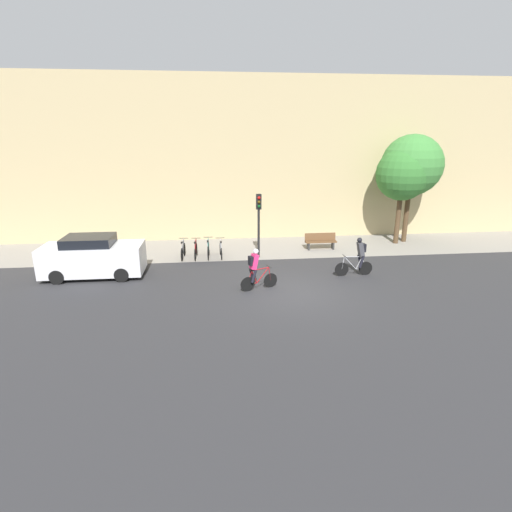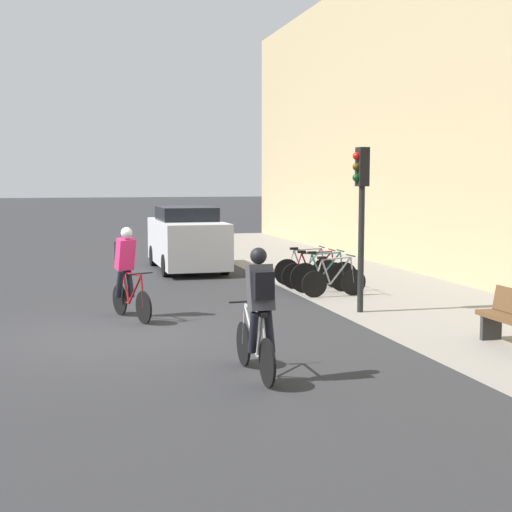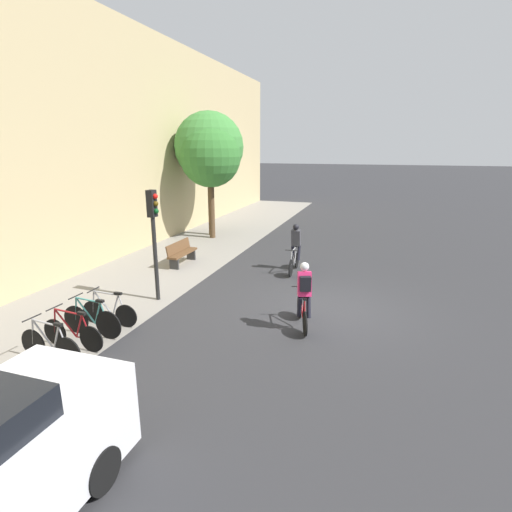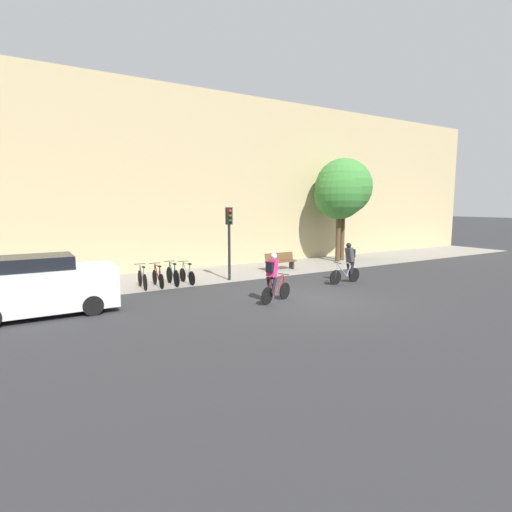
% 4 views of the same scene
% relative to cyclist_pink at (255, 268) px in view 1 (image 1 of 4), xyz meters
% --- Properties ---
extents(ground, '(200.00, 200.00, 0.00)m').
position_rel_cyclist_pink_xyz_m(ground, '(1.46, -0.47, -0.95)').
color(ground, '#2B2B2D').
extents(kerb_strip, '(44.00, 4.50, 0.01)m').
position_rel_cyclist_pink_xyz_m(kerb_strip, '(1.46, 6.28, -0.94)').
color(kerb_strip, gray).
rests_on(kerb_strip, ground).
extents(building_facade, '(44.00, 0.60, 9.36)m').
position_rel_cyclist_pink_xyz_m(building_facade, '(1.46, 8.83, 3.74)').
color(building_facade, tan).
rests_on(building_facade, ground).
extents(cyclist_pink, '(1.56, 0.67, 1.74)m').
position_rel_cyclist_pink_xyz_m(cyclist_pink, '(0.00, 0.00, 0.00)').
color(cyclist_pink, black).
rests_on(cyclist_pink, ground).
extents(cyclist_grey, '(1.74, 0.46, 1.75)m').
position_rel_cyclist_pink_xyz_m(cyclist_grey, '(4.77, 1.28, -0.00)').
color(cyclist_grey, black).
rests_on(cyclist_grey, ground).
extents(parked_bike_0, '(0.46, 1.64, 0.96)m').
position_rel_cyclist_pink_xyz_m(parked_bike_0, '(-3.21, 4.75, -0.55)').
color(parked_bike_0, black).
rests_on(parked_bike_0, ground).
extents(parked_bike_1, '(0.46, 1.66, 0.95)m').
position_rel_cyclist_pink_xyz_m(parked_bike_1, '(-2.57, 4.75, -0.56)').
color(parked_bike_1, black).
rests_on(parked_bike_1, ground).
extents(parked_bike_2, '(0.46, 1.66, 0.99)m').
position_rel_cyclist_pink_xyz_m(parked_bike_2, '(-1.93, 4.75, -0.53)').
color(parked_bike_2, black).
rests_on(parked_bike_2, ground).
extents(parked_bike_3, '(0.46, 1.57, 0.94)m').
position_rel_cyclist_pink_xyz_m(parked_bike_3, '(-1.29, 4.75, -0.57)').
color(parked_bike_3, black).
rests_on(parked_bike_3, ground).
extents(traffic_light_pole, '(0.26, 0.30, 3.26)m').
position_rel_cyclist_pink_xyz_m(traffic_light_pole, '(0.65, 4.53, 1.33)').
color(traffic_light_pole, black).
rests_on(traffic_light_pole, ground).
extents(bench, '(1.72, 0.44, 0.89)m').
position_rel_cyclist_pink_xyz_m(bench, '(4.22, 5.66, -0.47)').
color(bench, brown).
rests_on(bench, ground).
extents(parked_car, '(4.30, 1.84, 1.85)m').
position_rel_cyclist_pink_xyz_m(parked_car, '(-6.96, 2.38, -0.05)').
color(parked_car, silver).
rests_on(parked_car, ground).
extents(street_tree_0, '(2.94, 2.94, 5.45)m').
position_rel_cyclist_pink_xyz_m(street_tree_0, '(8.94, 6.46, 3.01)').
color(street_tree_0, '#4C3823').
rests_on(street_tree_0, ground).
extents(street_tree_1, '(3.41, 3.41, 6.14)m').
position_rel_cyclist_pink_xyz_m(street_tree_1, '(9.60, 6.80, 3.47)').
color(street_tree_1, '#4C3823').
rests_on(street_tree_1, ground).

